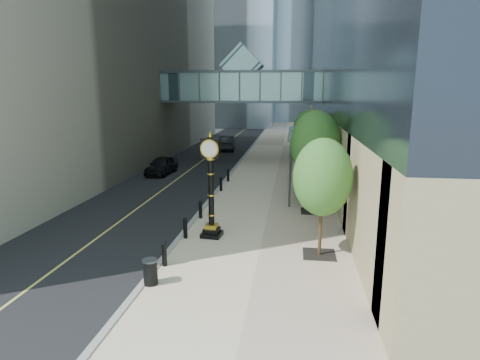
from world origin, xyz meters
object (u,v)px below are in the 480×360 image
object	(u,v)px
trash_bin	(150,273)
car_far	(227,143)
pedestrian	(304,195)
car_near	(162,165)
street_clock	(211,193)

from	to	relation	value
trash_bin	car_far	bearing A→B (deg)	94.94
pedestrian	car_far	bearing A→B (deg)	-53.29
pedestrian	car_near	size ratio (longest dim) A/B	0.35
car_near	car_far	bearing A→B (deg)	82.07
pedestrian	car_near	distance (m)	14.98
trash_bin	car_near	bearing A→B (deg)	107.34
pedestrian	car_far	xyz separation A→B (m)	(-8.87, 24.58, 0.04)
street_clock	car_near	size ratio (longest dim) A/B	1.13
car_near	car_far	distance (m)	15.96
car_far	car_near	bearing A→B (deg)	72.22
trash_bin	car_far	distance (m)	35.74
trash_bin	car_far	world-z (taller)	car_far
pedestrian	car_near	bearing A→B (deg)	-19.75
street_clock	car_far	xyz separation A→B (m)	(-4.29, 30.38, -1.36)
trash_bin	car_near	distance (m)	20.92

